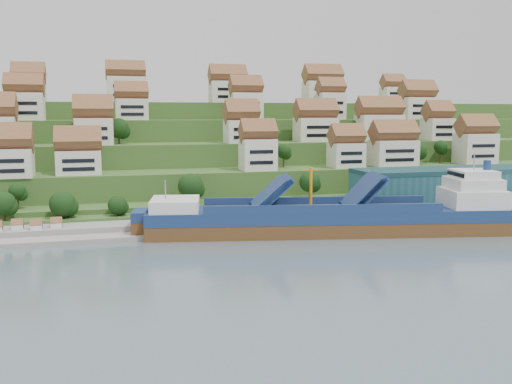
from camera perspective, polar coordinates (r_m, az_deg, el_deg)
name	(u,v)px	position (r m, az deg, el deg)	size (l,w,h in m)	color
ground	(304,234)	(130.28, 4.82, -4.18)	(300.00, 300.00, 0.00)	slate
quay	(356,214)	(151.29, 10.00, -2.16)	(180.00, 14.00, 2.20)	gray
pebble_beach	(38,235)	(134.97, -20.97, -4.04)	(45.00, 20.00, 1.00)	gray
hillside	(215,155)	(228.03, -4.13, 3.70)	(260.00, 128.00, 31.00)	#2D4C1E
hillside_village	(251,121)	(187.27, -0.51, 7.10)	(160.43, 65.27, 28.92)	silver
hillside_trees	(219,147)	(168.59, -3.76, 4.50)	(141.36, 62.58, 32.02)	#173913
warehouse	(459,186)	(168.15, 19.67, 0.60)	(60.00, 15.00, 10.00)	#22535E
flagpole	(359,195)	(145.13, 10.22, -0.28)	(1.28, 0.16, 8.00)	gray
beach_huts	(27,230)	(133.66, -21.91, -3.50)	(14.40, 3.70, 2.20)	white
cargo_ship	(338,219)	(130.86, 8.25, -2.66)	(82.44, 27.88, 18.12)	brown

